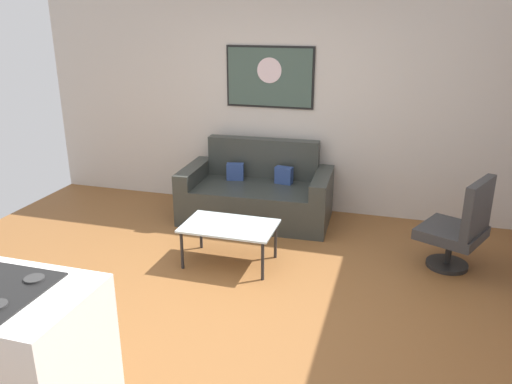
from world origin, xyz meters
The scene contains 6 objects.
ground centered at (0.00, 0.00, -0.02)m, with size 6.40×6.40×0.04m, color brown.
back_wall centered at (0.00, 2.42, 1.40)m, with size 6.40×0.05×2.80m, color beige.
couch centered at (-0.28, 1.92, 0.29)m, with size 1.74×0.95×0.90m.
coffee_table centered at (-0.21, 0.74, 0.37)m, with size 0.88×0.56×0.40m.
armchair centered at (1.90, 1.22, 0.43)m, with size 0.72×0.73×0.91m.
wall_painting centered at (-0.26, 2.38, 1.60)m, with size 1.06×0.03×0.72m.
Camera 1 is at (1.30, -3.46, 2.30)m, focal length 35.56 mm.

